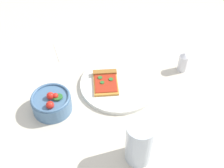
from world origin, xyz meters
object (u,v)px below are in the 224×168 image
plate (119,85)px  pepper_shaker (183,62)px  paper_napkin (71,50)px  salad_bowl (52,103)px  pizza_slice_main (105,81)px  soda_glass (139,143)px

plate → pepper_shaker: bearing=-14.3°
paper_napkin → plate: bearing=-80.3°
plate → salad_bowl: 0.24m
pizza_slice_main → salad_bowl: (-0.20, 0.00, 0.01)m
plate → pepper_shaker: 0.25m
pizza_slice_main → pepper_shaker: size_ratio=1.82×
plate → paper_napkin: bearing=99.7°
plate → soda_glass: bearing=-114.5°
plate → pepper_shaker: pepper_shaker is taller
salad_bowl → pizza_slice_main: bearing=-0.9°
paper_napkin → pepper_shaker: pepper_shaker is taller
salad_bowl → pepper_shaker: size_ratio=1.62×
plate → pizza_slice_main: pizza_slice_main is taller
plate → pizza_slice_main: size_ratio=1.91×
plate → salad_bowl: salad_bowl is taller
pizza_slice_main → paper_napkin: size_ratio=1.25×
salad_bowl → soda_glass: 0.32m
soda_glass → pizza_slice_main: bearing=74.5°
paper_napkin → soda_glass: bearing=-97.6°
pepper_shaker → pizza_slice_main: bearing=161.2°
salad_bowl → pepper_shaker: pepper_shaker is taller
pizza_slice_main → soda_glass: 0.30m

